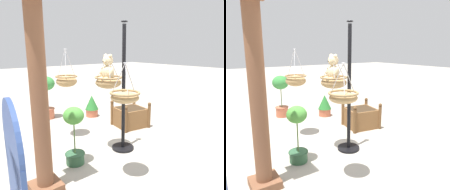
% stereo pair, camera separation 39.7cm
% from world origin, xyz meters
% --- Properties ---
extents(ground_plane, '(40.00, 40.00, 0.00)m').
position_xyz_m(ground_plane, '(0.00, 0.00, 0.00)').
color(ground_plane, '#A8A093').
extents(display_pole_central, '(0.44, 0.44, 2.46)m').
position_xyz_m(display_pole_central, '(-0.23, -0.04, 0.77)').
color(display_pole_central, black).
rests_on(display_pole_central, ground).
extents(hanging_basket_with_teddy, '(0.51, 0.51, 0.62)m').
position_xyz_m(hanging_basket_with_teddy, '(-0.08, 0.21, 1.37)').
color(hanging_basket_with_teddy, '#A37F51').
extents(teddy_bear, '(0.35, 0.30, 0.50)m').
position_xyz_m(teddy_bear, '(-0.08, 0.24, 1.60)').
color(teddy_bear, '#D1B789').
extents(hanging_basket_left_high, '(0.44, 0.44, 0.58)m').
position_xyz_m(hanging_basket_left_high, '(-1.00, 0.63, 1.31)').
color(hanging_basket_left_high, tan).
extents(hanging_basket_right_low, '(0.47, 0.47, 0.81)m').
position_xyz_m(hanging_basket_right_low, '(0.98, 0.53, 1.30)').
color(hanging_basket_right_low, '#A37F51').
extents(greenhouse_pillar_left, '(0.43, 0.43, 2.70)m').
position_xyz_m(greenhouse_pillar_left, '(-0.52, 1.69, 1.30)').
color(greenhouse_pillar_left, brown).
rests_on(greenhouse_pillar_left, ground).
extents(wooden_planter_box, '(0.85, 0.89, 0.66)m').
position_xyz_m(wooden_planter_box, '(0.61, -1.04, 0.27)').
color(wooden_planter_box, brown).
rests_on(wooden_planter_box, ground).
extents(potted_plant_fern_front, '(0.35, 0.35, 1.03)m').
position_xyz_m(potted_plant_fern_front, '(-0.13, 1.00, 0.57)').
color(potted_plant_fern_front, '#2D5638').
rests_on(potted_plant_fern_front, ground).
extents(potted_plant_tall_leafy, '(0.47, 0.47, 1.22)m').
position_xyz_m(potted_plant_tall_leafy, '(2.57, 0.36, 0.73)').
color(potted_plant_tall_leafy, '#BC6042').
rests_on(potted_plant_tall_leafy, ground).
extents(potted_plant_bushy_green, '(0.39, 0.39, 0.64)m').
position_xyz_m(potted_plant_bushy_green, '(1.93, -0.73, 0.32)').
color(potted_plant_bushy_green, '#BC6042').
rests_on(potted_plant_bushy_green, ground).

